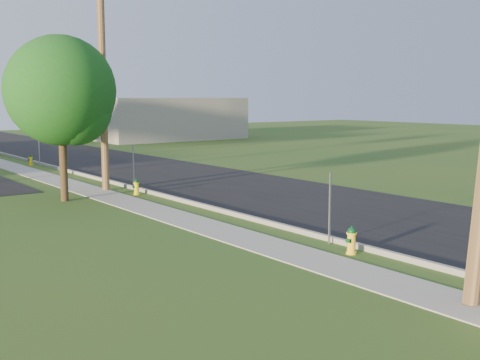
{
  "coord_description": "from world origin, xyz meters",
  "views": [
    {
      "loc": [
        -11.5,
        -7.35,
        4.04
      ],
      "look_at": [
        0.0,
        8.0,
        1.4
      ],
      "focal_mm": 45.0,
      "sensor_mm": 36.0,
      "label": 1
    }
  ],
  "objects_px": {
    "tree_verge": "(64,95)",
    "hydrant_far": "(31,160)",
    "hydrant_near": "(352,240)",
    "utility_pole_mid": "(103,76)",
    "hydrant_mid": "(136,187)"
  },
  "relations": [
    {
      "from": "utility_pole_mid",
      "to": "tree_verge",
      "type": "xyz_separation_m",
      "value": [
        -2.35,
        -1.62,
        -0.82
      ]
    },
    {
      "from": "hydrant_near",
      "to": "hydrant_mid",
      "type": "height_order",
      "value": "hydrant_near"
    },
    {
      "from": "hydrant_near",
      "to": "tree_verge",
      "type": "bearing_deg",
      "value": 103.24
    },
    {
      "from": "tree_verge",
      "to": "hydrant_near",
      "type": "height_order",
      "value": "tree_verge"
    },
    {
      "from": "tree_verge",
      "to": "hydrant_far",
      "type": "height_order",
      "value": "tree_verge"
    },
    {
      "from": "tree_verge",
      "to": "hydrant_near",
      "type": "relative_size",
      "value": 8.69
    },
    {
      "from": "hydrant_far",
      "to": "hydrant_mid",
      "type": "bearing_deg",
      "value": -89.91
    },
    {
      "from": "hydrant_mid",
      "to": "hydrant_far",
      "type": "xyz_separation_m",
      "value": [
        -0.02,
        13.65,
        0.0
      ]
    },
    {
      "from": "hydrant_far",
      "to": "tree_verge",
      "type": "bearing_deg",
      "value": -102.01
    },
    {
      "from": "utility_pole_mid",
      "to": "hydrant_near",
      "type": "distance_m",
      "value": 14.66
    },
    {
      "from": "tree_verge",
      "to": "hydrant_mid",
      "type": "distance_m",
      "value": 4.77
    },
    {
      "from": "hydrant_near",
      "to": "hydrant_mid",
      "type": "relative_size",
      "value": 1.09
    },
    {
      "from": "utility_pole_mid",
      "to": "tree_verge",
      "type": "distance_m",
      "value": 2.97
    },
    {
      "from": "hydrant_far",
      "to": "utility_pole_mid",
      "type": "bearing_deg",
      "value": -92.46
    },
    {
      "from": "hydrant_mid",
      "to": "hydrant_far",
      "type": "height_order",
      "value": "hydrant_far"
    }
  ]
}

